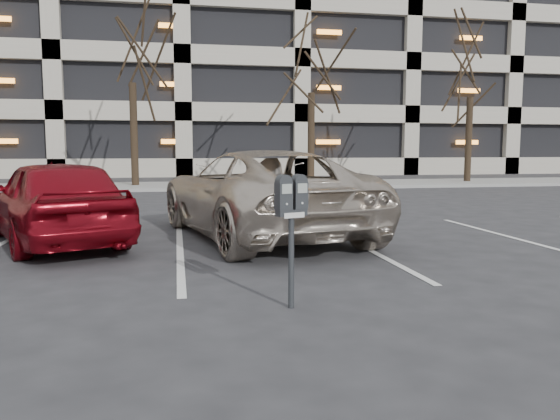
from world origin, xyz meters
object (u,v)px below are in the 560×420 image
parking_meter (291,208)px  car_red (56,201)px  tree_d (472,43)px  tree_b (131,17)px  suv_silver (260,193)px  tree_c (312,35)px

parking_meter → car_red: size_ratio=0.31×
tree_d → parking_meter: 20.90m
tree_b → tree_d: bearing=0.0°
car_red → suv_silver: bearing=160.5°
tree_b → car_red: (-0.32, -12.65, -5.75)m
car_red → tree_b: bearing=-114.4°
tree_d → tree_c: bearing=180.0°
tree_b → tree_c: 7.01m
parking_meter → tree_c: bearing=55.7°
parking_meter → suv_silver: (0.36, 4.35, -0.21)m
tree_c → suv_silver: tree_c is taller
tree_b → tree_c: (7.00, 0.00, -0.39)m
tree_d → suv_silver: bearing=-131.5°
tree_b → suv_silver: size_ratio=1.54×
tree_d → suv_silver: 17.42m
parking_meter → car_red: 5.10m
tree_b → car_red: tree_b is taller
tree_b → parking_meter: size_ratio=7.13×
parking_meter → car_red: car_red is taller
tree_c → parking_meter: 18.09m
tree_c → tree_b: bearing=180.0°
parking_meter → tree_d: bearing=36.2°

